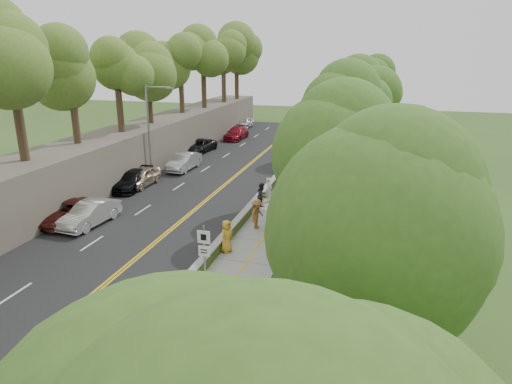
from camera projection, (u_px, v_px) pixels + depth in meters
The scene contains 25 objects.
ground at pixel (208, 258), 24.67m from camera, with size 140.00×140.00×0.00m, color #33511E.
road at pixel (212, 179), 39.84m from camera, with size 11.20×66.00×0.04m, color black.
sidewalk at pixel (302, 186), 37.82m from camera, with size 4.20×66.00×0.05m, color gray.
jersey_barrier at pixel (275, 180), 38.32m from camera, with size 0.42×66.00×0.60m, color #A6DE37.
rock_embankment at pixel (128, 151), 41.30m from camera, with size 5.00×66.00×4.00m, color #595147.
chainlink_fence at pixel (328, 176), 37.00m from camera, with size 0.04×66.00×2.00m, color slate.
trees_embankment at pixel (125, 53), 38.64m from camera, with size 6.40×66.00×13.00m, color olive, non-canonical shape.
trees_fenceside at pixel (363, 102), 34.62m from camera, with size 7.00×66.00×14.00m, color #487526, non-canonical shape.
streetlight at pixel (151, 125), 38.82m from camera, with size 2.52×0.22×8.00m.
signpost at pixel (204, 250), 21.05m from camera, with size 0.62×0.09×3.10m.
construction_barrel at pixel (325, 152), 47.63m from camera, with size 0.62×0.62×1.02m, color #FB3700.
concrete_block at pixel (250, 296), 19.95m from camera, with size 1.24×0.93×0.83m, color gray.
car_1 at pixel (90, 214), 29.06m from camera, with size 1.61×4.61×1.52m, color silver.
car_2 at pixel (70, 212), 29.58m from camera, with size 2.28×4.95×1.37m, color #5C201A.
car_3 at pixel (132, 180), 36.77m from camera, with size 2.01×4.95×1.44m, color black.
car_4 at pixel (141, 177), 37.52m from camera, with size 1.74×4.34×1.48m, color #C3AA90.
car_5 at pixel (184, 162), 42.51m from camera, with size 1.66×4.77×1.57m, color #B2B4B9.
car_6 at pixel (200, 146), 50.12m from camera, with size 2.25×4.89×1.36m, color black.
car_7 at pixel (236, 133), 57.25m from camera, with size 2.10×5.17×1.50m, color maroon.
car_8 at pixel (244, 123), 65.41m from camera, with size 1.78×4.42×1.51m, color white.
painter_0 at pixel (227, 236), 25.11m from camera, with size 0.90×0.59×1.84m, color gold.
painter_1 at pixel (269, 190), 33.37m from camera, with size 0.68×0.44×1.85m, color beige.
painter_2 at pixel (262, 195), 32.22m from camera, with size 0.88×0.68×1.81m, color black.
painter_3 at pixel (257, 214), 28.43m from camera, with size 1.23×0.70×1.90m, color #925E2D.
person_far at pixel (336, 150), 46.99m from camera, with size 1.02×0.43×1.75m, color black.
Camera 1 is at (8.48, -20.98, 10.78)m, focal length 32.00 mm.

